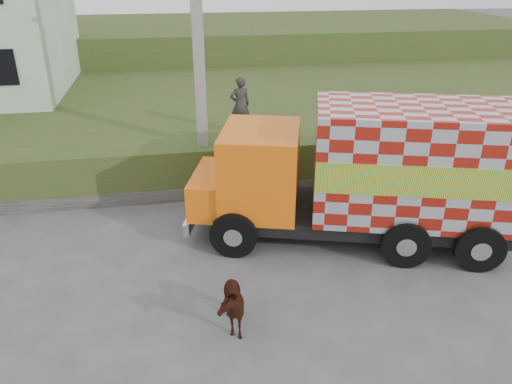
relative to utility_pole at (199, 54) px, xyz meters
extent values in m
plane|color=#474749|center=(1.00, -4.60, -4.08)|extent=(120.00, 120.00, 0.00)
cube|color=#27501A|center=(1.00, 5.40, -3.33)|extent=(40.00, 12.00, 1.50)
cube|color=#27501A|center=(1.00, 17.40, -2.58)|extent=(40.00, 12.00, 3.00)
cube|color=#595651|center=(-1.00, -0.40, -3.88)|extent=(16.00, 0.50, 0.40)
cube|color=gray|center=(0.00, 0.00, -0.08)|extent=(0.30, 0.30, 8.00)
cube|color=black|center=(3.54, -3.41, -3.42)|extent=(7.20, 4.03, 0.35)
cube|color=orange|center=(1.21, -2.74, -2.31)|extent=(2.39, 2.73, 2.02)
cube|color=orange|center=(0.10, -2.42, -2.92)|extent=(1.56, 2.31, 0.91)
cube|color=silver|center=(4.70, -3.75, -1.96)|extent=(5.12, 3.61, 2.62)
cube|color=yellow|center=(4.36, -4.93, -1.96)|extent=(4.46, 1.33, 0.71)
cube|color=yellow|center=(5.04, -2.57, -1.96)|extent=(4.46, 1.33, 0.71)
cube|color=silver|center=(-0.38, -2.28, -3.52)|extent=(0.79, 2.27, 0.30)
cylinder|color=black|center=(0.41, -3.72, -3.52)|extent=(1.16, 0.65, 1.11)
cylinder|color=black|center=(1.05, -1.49, -3.52)|extent=(1.16, 0.65, 1.11)
cylinder|color=black|center=(4.18, -4.81, -3.52)|extent=(1.16, 0.65, 1.11)
cylinder|color=black|center=(4.83, -2.58, -3.52)|extent=(1.16, 0.65, 1.11)
cylinder|color=black|center=(5.73, -5.25, -3.52)|extent=(1.16, 0.65, 1.11)
cylinder|color=black|center=(6.38, -3.03, -3.52)|extent=(1.16, 0.65, 1.11)
imported|color=black|center=(-0.04, -6.24, -3.54)|extent=(0.65, 1.31, 1.08)
imported|color=#2A2725|center=(1.25, 0.96, -1.71)|extent=(0.69, 0.52, 1.73)
camera|label=1|loc=(-0.82, -13.83, 2.32)|focal=35.00mm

